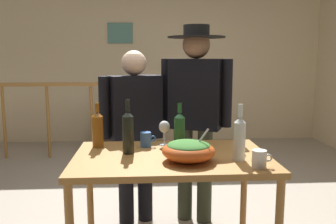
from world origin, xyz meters
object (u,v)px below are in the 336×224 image
serving_table (172,167)px  wine_bottle_amber (98,129)px  flat_screen_tv (124,105)px  wine_bottle_clear (239,138)px  framed_picture (120,33)px  stair_railing (105,109)px  wine_bottle_green (180,129)px  mug_white (260,159)px  tv_console (125,132)px  person_standing_right (196,105)px  wine_glass (164,128)px  wine_bottle_dark (128,131)px  salad_bowl (188,150)px  person_standing_left (135,123)px  mug_blue (146,139)px

serving_table → wine_bottle_amber: size_ratio=4.02×
flat_screen_tv → wine_bottle_clear: wine_bottle_clear is taller
framed_picture → stair_railing: (-0.17, -0.97, -1.12)m
wine_bottle_green → mug_white: (0.43, -0.50, -0.08)m
tv_console → wine_bottle_amber: 3.39m
tv_console → person_standing_right: person_standing_right is taller
framed_picture → flat_screen_tv: bearing=-78.4°
serving_table → stair_railing: bearing=104.4°
wine_glass → wine_bottle_amber: size_ratio=0.57×
stair_railing → wine_bottle_clear: (1.16, -3.02, 0.25)m
stair_railing → person_standing_right: (1.00, -2.15, 0.33)m
tv_console → mug_white: bearing=-75.4°
person_standing_right → framed_picture: bearing=-51.8°
serving_table → person_standing_right: size_ratio=0.75×
wine_bottle_dark → serving_table: bearing=-12.9°
salad_bowl → person_standing_left: bearing=112.1°
salad_bowl → wine_bottle_amber: wine_bottle_amber is taller
mug_white → mug_blue: mug_blue is taller
salad_bowl → tv_console: bearing=99.2°
serving_table → wine_bottle_dark: 0.38m
tv_console → wine_bottle_green: 3.49m
wine_bottle_clear → wine_bottle_amber: bearing=157.2°
tv_console → wine_bottle_clear: 3.89m
wine_glass → person_standing_right: person_standing_right is taller
salad_bowl → stair_railing: bearing=105.5°
serving_table → person_standing_right: (0.26, 0.74, 0.31)m
tv_console → stair_railing: bearing=-109.1°
framed_picture → stair_railing: size_ratio=0.13×
wine_bottle_amber → person_standing_left: 0.55m
serving_table → wine_bottle_dark: size_ratio=3.51×
stair_railing → wine_bottle_amber: (0.23, -2.63, 0.24)m
serving_table → wine_bottle_clear: size_ratio=3.61×
wine_bottle_clear → person_standing_right: (-0.16, 0.88, 0.09)m
wine_bottle_clear → wine_bottle_dark: bearing=163.8°
tv_console → person_standing_right: (0.77, -2.83, 0.83)m
wine_bottle_dark → flat_screen_tv: bearing=93.6°
wine_bottle_green → person_standing_right: bearing=70.5°
stair_railing → wine_bottle_green: stair_railing is taller
wine_bottle_dark → wine_bottle_clear: size_ratio=1.03×
tv_console → wine_glass: (0.47, -3.29, 0.73)m
wine_bottle_clear → serving_table: bearing=161.5°
serving_table → wine_bottle_amber: (-0.52, 0.25, 0.22)m
framed_picture → wine_bottle_dark: (0.28, -3.79, -0.87)m
framed_picture → person_standing_left: bearing=-84.3°
salad_bowl → mug_blue: 0.46m
wine_glass → mug_white: bearing=-47.5°
flat_screen_tv → person_standing_left: bearing=-85.0°
tv_console → flat_screen_tv: size_ratio=1.61×
serving_table → wine_bottle_amber: wine_bottle_amber is taller
salad_bowl → wine_bottle_green: 0.35m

